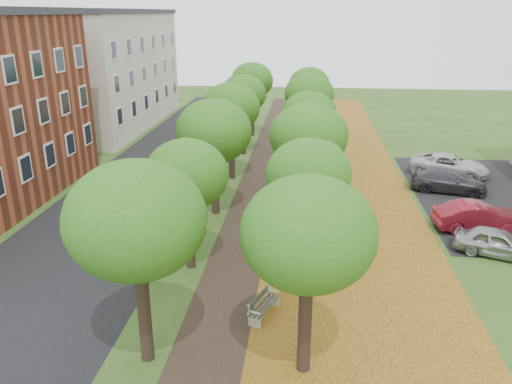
% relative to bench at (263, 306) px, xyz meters
% --- Properties ---
extents(ground, '(120.00, 120.00, 0.00)m').
position_rel_bench_xyz_m(ground, '(-1.15, -2.67, -0.41)').
color(ground, '#2D4C19').
rests_on(ground, ground).
extents(street_asphalt, '(8.00, 70.00, 0.01)m').
position_rel_bench_xyz_m(street_asphalt, '(-8.65, 12.33, -0.41)').
color(street_asphalt, black).
rests_on(street_asphalt, ground).
extents(footpath, '(3.20, 70.00, 0.01)m').
position_rel_bench_xyz_m(footpath, '(-1.15, 12.33, -0.41)').
color(footpath, black).
rests_on(footpath, ground).
extents(leaf_verge, '(7.50, 70.00, 0.01)m').
position_rel_bench_xyz_m(leaf_verge, '(3.85, 12.33, -0.41)').
color(leaf_verge, '#A6821E').
rests_on(leaf_verge, ground).
extents(parking_lot, '(9.00, 16.00, 0.01)m').
position_rel_bench_xyz_m(parking_lot, '(12.35, 13.33, -0.41)').
color(parking_lot, black).
rests_on(parking_lot, ground).
extents(tree_row_west, '(3.72, 33.72, 5.99)m').
position_rel_bench_xyz_m(tree_row_west, '(-3.35, 12.33, 3.97)').
color(tree_row_west, black).
rests_on(tree_row_west, ground).
extents(tree_row_east, '(3.72, 33.72, 5.99)m').
position_rel_bench_xyz_m(tree_row_east, '(1.45, 12.33, 3.97)').
color(tree_row_east, black).
rests_on(tree_row_east, ground).
extents(building_cream, '(10.30, 20.30, 10.40)m').
position_rel_bench_xyz_m(building_cream, '(-18.15, 30.33, 4.80)').
color(building_cream, beige).
rests_on(building_cream, ground).
extents(bench, '(1.04, 1.73, 0.79)m').
position_rel_bench_xyz_m(bench, '(0.00, 0.00, 0.00)').
color(bench, '#252E28').
rests_on(bench, ground).
extents(car_silver, '(3.91, 2.70, 1.24)m').
position_rel_bench_xyz_m(car_silver, '(9.85, 5.69, 0.21)').
color(car_silver, '#9D9EA2').
rests_on(car_silver, ground).
extents(car_red, '(4.31, 1.83, 1.38)m').
position_rel_bench_xyz_m(car_red, '(9.85, 8.45, 0.28)').
color(car_red, maroon).
rests_on(car_red, ground).
extents(car_grey, '(4.68, 2.68, 1.28)m').
position_rel_bench_xyz_m(car_grey, '(9.85, 14.08, 0.23)').
color(car_grey, '#313236').
rests_on(car_grey, ground).
extents(car_white, '(5.36, 3.80, 1.36)m').
position_rel_bench_xyz_m(car_white, '(10.77, 17.39, 0.27)').
color(car_white, beige).
rests_on(car_white, ground).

